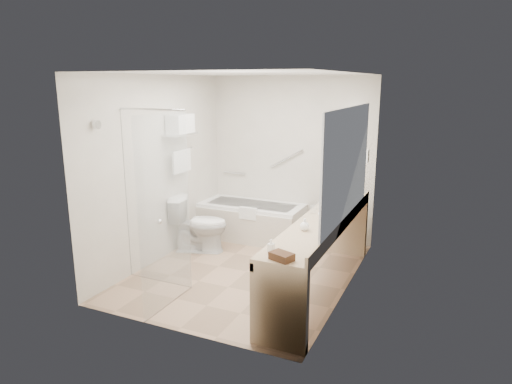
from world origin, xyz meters
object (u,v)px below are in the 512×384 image
at_px(vanity_counter, 321,239).
at_px(water_bottle_left, 331,195).
at_px(toilet, 199,225).
at_px(amenity_basket, 282,256).
at_px(bathtub, 252,221).

xyz_separation_m(vanity_counter, water_bottle_left, (-0.15, 0.97, 0.30)).
bearing_deg(water_bottle_left, vanity_counter, -81.18).
relative_size(toilet, water_bottle_left, 4.19).
bearing_deg(toilet, vanity_counter, -123.25).
xyz_separation_m(vanity_counter, toilet, (-1.97, 0.56, -0.24)).
relative_size(toilet, amenity_basket, 3.92).
relative_size(vanity_counter, toilet, 3.34).
xyz_separation_m(vanity_counter, amenity_basket, (-0.00, -1.25, 0.24)).
xyz_separation_m(toilet, amenity_basket, (1.97, -1.81, 0.49)).
height_order(bathtub, amenity_basket, amenity_basket).
distance_m(toilet, amenity_basket, 2.72).
height_order(vanity_counter, toilet, vanity_counter).
distance_m(toilet, water_bottle_left, 1.95).
xyz_separation_m(amenity_basket, water_bottle_left, (-0.15, 2.22, 0.05)).
height_order(amenity_basket, water_bottle_left, water_bottle_left).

